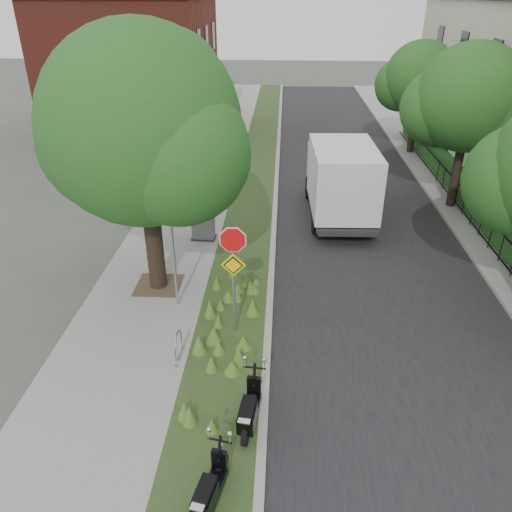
{
  "coord_description": "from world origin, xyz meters",
  "views": [
    {
      "loc": [
        -0.23,
        -10.34,
        8.3
      ],
      "look_at": [
        -0.94,
        2.7,
        1.3
      ],
      "focal_mm": 35.0,
      "sensor_mm": 36.0,
      "label": 1
    }
  ],
  "objects_px": {
    "box_truck": "(340,177)",
    "utility_cabinet": "(203,224)",
    "scooter_far": "(209,494)",
    "sign_assembly": "(233,259)",
    "scooter_near": "(249,414)"
  },
  "relations": [
    {
      "from": "box_truck",
      "to": "utility_cabinet",
      "type": "relative_size",
      "value": 4.97
    },
    {
      "from": "scooter_far",
      "to": "box_truck",
      "type": "relative_size",
      "value": 0.27
    },
    {
      "from": "sign_assembly",
      "to": "scooter_near",
      "type": "xyz_separation_m",
      "value": [
        0.61,
        -3.36,
        -1.82
      ]
    },
    {
      "from": "sign_assembly",
      "to": "scooter_near",
      "type": "bearing_deg",
      "value": -79.7
    },
    {
      "from": "scooter_far",
      "to": "box_truck",
      "type": "height_order",
      "value": "box_truck"
    },
    {
      "from": "scooter_far",
      "to": "utility_cabinet",
      "type": "relative_size",
      "value": 1.32
    },
    {
      "from": "box_truck",
      "to": "scooter_far",
      "type": "bearing_deg",
      "value": -104.46
    },
    {
      "from": "scooter_far",
      "to": "box_truck",
      "type": "xyz_separation_m",
      "value": [
        3.46,
        13.4,
        1.23
      ]
    },
    {
      "from": "scooter_far",
      "to": "sign_assembly",
      "type": "bearing_deg",
      "value": 90.32
    },
    {
      "from": "sign_assembly",
      "to": "scooter_far",
      "type": "relative_size",
      "value": 2.07
    },
    {
      "from": "sign_assembly",
      "to": "utility_cabinet",
      "type": "relative_size",
      "value": 2.72
    },
    {
      "from": "sign_assembly",
      "to": "scooter_far",
      "type": "xyz_separation_m",
      "value": [
        0.03,
        -5.25,
        -1.84
      ]
    },
    {
      "from": "utility_cabinet",
      "to": "scooter_far",
      "type": "bearing_deg",
      "value": -81.09
    },
    {
      "from": "sign_assembly",
      "to": "scooter_far",
      "type": "distance_m",
      "value": 5.57
    },
    {
      "from": "sign_assembly",
      "to": "scooter_far",
      "type": "bearing_deg",
      "value": -89.68
    }
  ]
}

